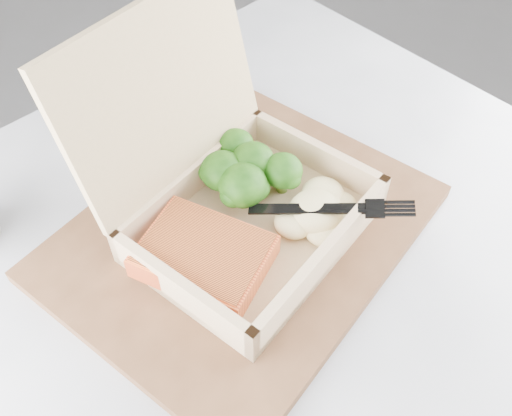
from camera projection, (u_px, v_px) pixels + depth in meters
name	position (u px, v px, depth m)	size (l,w,h in m)	color
floor	(312.00, 272.00, 1.47)	(4.00, 4.00, 0.00)	gray
cafe_table	(281.00, 345.00, 0.74)	(1.01, 1.01, 0.73)	black
serving_tray	(242.00, 232.00, 0.62)	(0.38, 0.31, 0.02)	brown
takeout_container	(225.00, 182.00, 0.58)	(0.31, 0.31, 0.22)	tan
salmon_fillet	(204.00, 256.00, 0.56)	(0.09, 0.12, 0.03)	orange
broccoli_pile	(253.00, 168.00, 0.62)	(0.12, 0.12, 0.04)	#327018
mashed_potatoes	(316.00, 211.00, 0.59)	(0.09, 0.08, 0.03)	beige
plastic_fork	(285.00, 207.00, 0.58)	(0.16, 0.10, 0.02)	black
receipt	(141.00, 148.00, 0.71)	(0.07, 0.14, 0.00)	white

